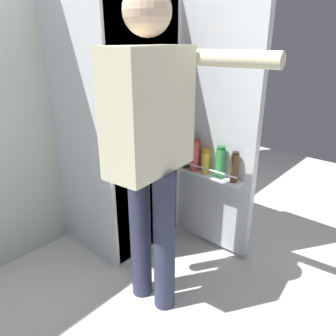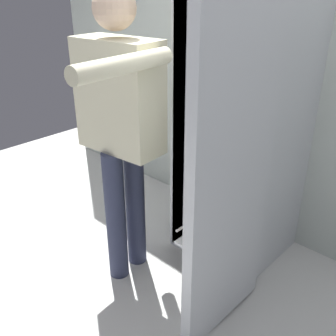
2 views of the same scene
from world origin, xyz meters
name	(u,v)px [view 2 (image 2 of 2)]	position (x,y,z in m)	size (l,w,h in m)	color
ground_plane	(180,283)	(0.00, 0.00, 0.00)	(5.61, 5.61, 0.00)	silver
kitchen_wall	(280,54)	(0.00, 0.92, 1.27)	(4.40, 0.10, 2.53)	beige
refrigerator	(242,131)	(0.03, 0.51, 0.87)	(0.70, 1.23, 1.74)	silver
person	(122,118)	(-0.34, -0.11, 1.02)	(0.61, 0.77, 1.68)	#2D334C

